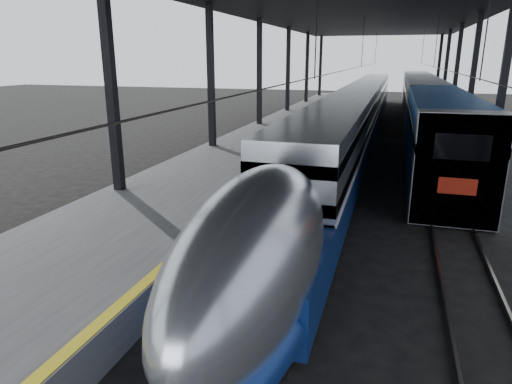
% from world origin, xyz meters
% --- Properties ---
extents(ground, '(160.00, 160.00, 0.00)m').
position_xyz_m(ground, '(0.00, 0.00, 0.00)').
color(ground, black).
rests_on(ground, ground).
extents(platform, '(6.00, 80.00, 1.00)m').
position_xyz_m(platform, '(-3.50, 20.00, 0.50)').
color(platform, '#4C4C4F').
rests_on(platform, ground).
extents(yellow_strip, '(0.30, 80.00, 0.01)m').
position_xyz_m(yellow_strip, '(-0.70, 20.00, 1.00)').
color(yellow_strip, yellow).
rests_on(yellow_strip, platform).
extents(rails, '(6.52, 80.00, 0.16)m').
position_xyz_m(rails, '(4.50, 20.00, 0.08)').
color(rails, slate).
rests_on(rails, ground).
extents(canopy, '(18.00, 75.00, 9.47)m').
position_xyz_m(canopy, '(1.90, 20.00, 9.12)').
color(canopy, black).
rests_on(canopy, ground).
extents(tgv_train, '(2.76, 65.20, 3.96)m').
position_xyz_m(tgv_train, '(2.00, 25.76, 1.85)').
color(tgv_train, '#B1B3B8').
rests_on(tgv_train, ground).
extents(second_train, '(3.11, 56.05, 4.29)m').
position_xyz_m(second_train, '(7.00, 34.06, 2.17)').
color(second_train, navy).
rests_on(second_train, ground).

